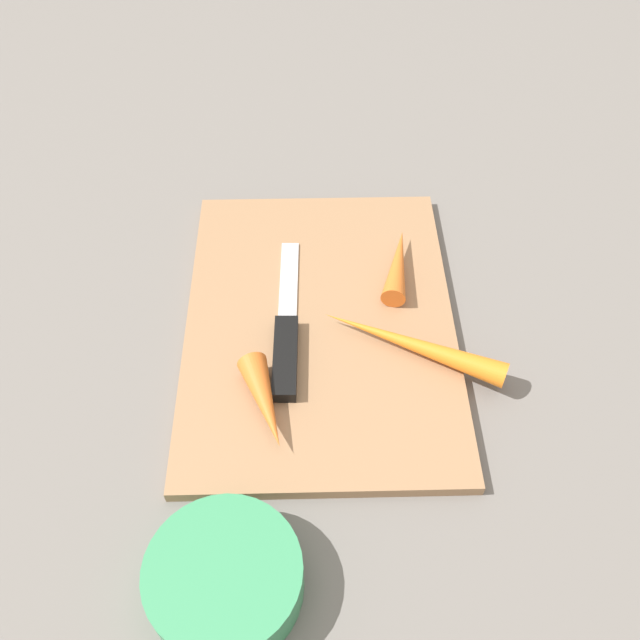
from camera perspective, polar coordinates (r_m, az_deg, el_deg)
ground_plane at (r=0.68m, az=0.00°, el=-0.64°), size 1.40×1.40×0.00m
cutting_board at (r=0.67m, az=0.00°, el=-0.32°), size 0.36×0.26×0.01m
knife at (r=0.64m, az=-2.85°, el=-2.21°), size 0.20×0.02×0.01m
carrot_longest at (r=0.64m, az=7.63°, el=-1.98°), size 0.10×0.17×0.02m
carrot_medium at (r=0.71m, az=6.47°, el=4.64°), size 0.10×0.04×0.02m
carrot_shortest at (r=0.60m, az=-4.57°, el=-6.79°), size 0.09×0.05×0.03m
small_bowl at (r=0.54m, az=-7.90°, el=-20.45°), size 0.12×0.12×0.04m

